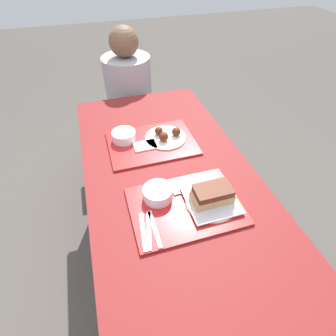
# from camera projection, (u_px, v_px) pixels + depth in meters

# --- Properties ---
(ground_plane) EXTENTS (12.00, 12.00, 0.00)m
(ground_plane) POSITION_uv_depth(u_px,v_px,m) (169.00, 254.00, 1.76)
(ground_plane) COLOR #4C4742
(picnic_table) EXTENTS (0.78, 1.58, 0.77)m
(picnic_table) POSITION_uv_depth(u_px,v_px,m) (169.00, 187.00, 1.31)
(picnic_table) COLOR maroon
(picnic_table) RESTS_ON ground_plane
(picnic_bench_far) EXTENTS (0.74, 0.28, 0.47)m
(picnic_bench_far) POSITION_uv_depth(u_px,v_px,m) (134.00, 125.00, 2.20)
(picnic_bench_far) COLOR maroon
(picnic_bench_far) RESTS_ON ground_plane
(tray_near) EXTENTS (0.45, 0.33, 0.01)m
(tray_near) POSITION_uv_depth(u_px,v_px,m) (186.00, 206.00, 1.07)
(tray_near) COLOR red
(tray_near) RESTS_ON picnic_table
(tray_far) EXTENTS (0.45, 0.33, 0.01)m
(tray_far) POSITION_uv_depth(u_px,v_px,m) (152.00, 143.00, 1.39)
(tray_far) COLOR red
(tray_far) RESTS_ON picnic_table
(bowl_coleslaw_near) EXTENTS (0.12, 0.12, 0.05)m
(bowl_coleslaw_near) POSITION_uv_depth(u_px,v_px,m) (158.00, 193.00, 1.08)
(bowl_coleslaw_near) COLOR silver
(bowl_coleslaw_near) RESTS_ON tray_near
(brisket_sandwich_plate) EXTENTS (0.21, 0.21, 0.08)m
(brisket_sandwich_plate) POSITION_uv_depth(u_px,v_px,m) (212.00, 197.00, 1.06)
(brisket_sandwich_plate) COLOR beige
(brisket_sandwich_plate) RESTS_ON tray_near
(plastic_fork_near) EXTENTS (0.05, 0.17, 0.00)m
(plastic_fork_near) POSITION_uv_depth(u_px,v_px,m) (149.00, 230.00, 0.98)
(plastic_fork_near) COLOR white
(plastic_fork_near) RESTS_ON tray_near
(plastic_knife_near) EXTENTS (0.02, 0.17, 0.00)m
(plastic_knife_near) POSITION_uv_depth(u_px,v_px,m) (155.00, 229.00, 0.98)
(plastic_knife_near) COLOR white
(plastic_knife_near) RESTS_ON tray_near
(plastic_spoon_near) EXTENTS (0.04, 0.17, 0.00)m
(plastic_spoon_near) POSITION_uv_depth(u_px,v_px,m) (143.00, 232.00, 0.97)
(plastic_spoon_near) COLOR white
(plastic_spoon_near) RESTS_ON tray_near
(condiment_packet) EXTENTS (0.04, 0.03, 0.01)m
(condiment_packet) POSITION_uv_depth(u_px,v_px,m) (177.00, 192.00, 1.12)
(condiment_packet) COLOR #3F3F47
(condiment_packet) RESTS_ON tray_near
(bowl_coleslaw_far) EXTENTS (0.12, 0.12, 0.05)m
(bowl_coleslaw_far) POSITION_uv_depth(u_px,v_px,m) (124.00, 135.00, 1.38)
(bowl_coleslaw_far) COLOR silver
(bowl_coleslaw_far) RESTS_ON tray_far
(wings_plate_far) EXTENTS (0.22, 0.22, 0.06)m
(wings_plate_far) POSITION_uv_depth(u_px,v_px,m) (166.00, 136.00, 1.40)
(wings_plate_far) COLOR beige
(wings_plate_far) RESTS_ON tray_far
(napkin_far) EXTENTS (0.12, 0.08, 0.01)m
(napkin_far) POSITION_uv_depth(u_px,v_px,m) (145.00, 146.00, 1.35)
(napkin_far) COLOR white
(napkin_far) RESTS_ON tray_far
(person_seated_across) EXTENTS (0.34, 0.34, 0.68)m
(person_seated_across) POSITION_uv_depth(u_px,v_px,m) (128.00, 84.00, 1.95)
(person_seated_across) COLOR #9E9EA3
(person_seated_across) RESTS_ON picnic_bench_far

